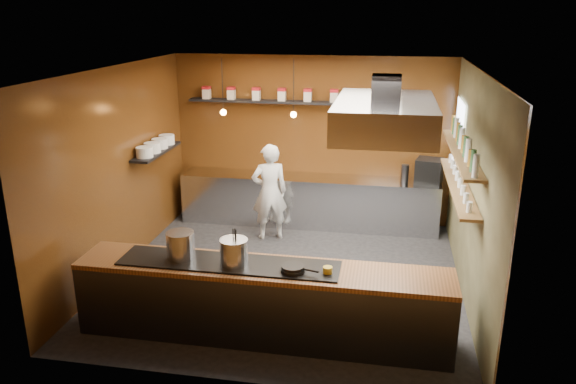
% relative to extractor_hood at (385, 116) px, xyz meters
% --- Properties ---
extents(floor, '(5.00, 5.00, 0.00)m').
position_rel_extractor_hood_xyz_m(floor, '(-1.30, 0.40, -2.51)').
color(floor, black).
rests_on(floor, ground).
extents(back_wall, '(5.00, 0.00, 5.00)m').
position_rel_extractor_hood_xyz_m(back_wall, '(-1.30, 2.90, -1.01)').
color(back_wall, '#3F200B').
rests_on(back_wall, ground).
extents(left_wall, '(0.00, 5.00, 5.00)m').
position_rel_extractor_hood_xyz_m(left_wall, '(-3.80, 0.40, -1.01)').
color(left_wall, '#3F200B').
rests_on(left_wall, ground).
extents(right_wall, '(0.00, 5.00, 5.00)m').
position_rel_extractor_hood_xyz_m(right_wall, '(1.20, 0.40, -1.01)').
color(right_wall, '#423F25').
rests_on(right_wall, ground).
extents(ceiling, '(5.00, 5.00, 0.00)m').
position_rel_extractor_hood_xyz_m(ceiling, '(-1.30, 0.40, 0.49)').
color(ceiling, silver).
rests_on(ceiling, back_wall).
extents(window_pane, '(0.00, 1.00, 1.00)m').
position_rel_extractor_hood_xyz_m(window_pane, '(1.15, 2.10, -0.61)').
color(window_pane, white).
rests_on(window_pane, right_wall).
extents(prep_counter, '(4.60, 0.65, 0.90)m').
position_rel_extractor_hood_xyz_m(prep_counter, '(-1.30, 2.57, -2.06)').
color(prep_counter, silver).
rests_on(prep_counter, floor).
extents(pass_counter, '(4.40, 0.72, 0.94)m').
position_rel_extractor_hood_xyz_m(pass_counter, '(-1.30, -1.20, -2.04)').
color(pass_counter, '#38383D').
rests_on(pass_counter, floor).
extents(tin_shelf, '(2.60, 0.26, 0.04)m').
position_rel_extractor_hood_xyz_m(tin_shelf, '(-2.20, 2.76, -0.31)').
color(tin_shelf, black).
rests_on(tin_shelf, back_wall).
extents(plate_shelf, '(0.30, 1.40, 0.04)m').
position_rel_extractor_hood_xyz_m(plate_shelf, '(-3.64, 1.40, -0.96)').
color(plate_shelf, black).
rests_on(plate_shelf, left_wall).
extents(bottle_shelf_upper, '(0.26, 2.80, 0.04)m').
position_rel_extractor_hood_xyz_m(bottle_shelf_upper, '(1.04, 0.70, -0.59)').
color(bottle_shelf_upper, brown).
rests_on(bottle_shelf_upper, right_wall).
extents(bottle_shelf_lower, '(0.26, 2.80, 0.04)m').
position_rel_extractor_hood_xyz_m(bottle_shelf_lower, '(1.04, 0.70, -1.06)').
color(bottle_shelf_lower, brown).
rests_on(bottle_shelf_lower, right_wall).
extents(extractor_hood, '(1.20, 2.00, 0.72)m').
position_rel_extractor_hood_xyz_m(extractor_hood, '(0.00, 0.00, 0.00)').
color(extractor_hood, '#38383D').
rests_on(extractor_hood, ceiling).
extents(pendant_left, '(0.10, 0.10, 0.95)m').
position_rel_extractor_hood_xyz_m(pendant_left, '(-2.70, 2.10, -0.35)').
color(pendant_left, black).
rests_on(pendant_left, ceiling).
extents(pendant_right, '(0.10, 0.10, 0.95)m').
position_rel_extractor_hood_xyz_m(pendant_right, '(-1.50, 2.10, -0.35)').
color(pendant_right, black).
rests_on(pendant_right, ceiling).
extents(storage_tins, '(2.43, 0.13, 0.22)m').
position_rel_extractor_hood_xyz_m(storage_tins, '(-2.05, 2.76, -0.17)').
color(storage_tins, beige).
rests_on(storage_tins, tin_shelf).
extents(plate_stacks, '(0.26, 1.16, 0.16)m').
position_rel_extractor_hood_xyz_m(plate_stacks, '(-3.64, 1.40, -0.86)').
color(plate_stacks, silver).
rests_on(plate_stacks, plate_shelf).
extents(bottles, '(0.06, 2.66, 0.24)m').
position_rel_extractor_hood_xyz_m(bottles, '(1.04, 0.70, -0.45)').
color(bottles, silver).
rests_on(bottles, bottle_shelf_upper).
extents(wine_glasses, '(0.07, 2.37, 0.13)m').
position_rel_extractor_hood_xyz_m(wine_glasses, '(1.04, 0.70, -0.97)').
color(wine_glasses, silver).
rests_on(wine_glasses, bottle_shelf_lower).
extents(stockpot_large, '(0.41, 0.41, 0.32)m').
position_rel_extractor_hood_xyz_m(stockpot_large, '(-2.29, -1.18, -1.40)').
color(stockpot_large, silver).
rests_on(stockpot_large, pass_counter).
extents(stockpot_small, '(0.35, 0.35, 0.31)m').
position_rel_extractor_hood_xyz_m(stockpot_small, '(-1.62, -1.23, -1.41)').
color(stockpot_small, silver).
rests_on(stockpot_small, pass_counter).
extents(utensil_crock, '(0.20, 0.20, 0.20)m').
position_rel_extractor_hood_xyz_m(utensil_crock, '(-1.62, -1.19, -1.47)').
color(utensil_crock, silver).
rests_on(utensil_crock, pass_counter).
extents(frying_pan, '(0.45, 0.28, 0.07)m').
position_rel_extractor_hood_xyz_m(frying_pan, '(-0.92, -1.30, -1.53)').
color(frying_pan, black).
rests_on(frying_pan, pass_counter).
extents(butter_jar, '(0.12, 0.12, 0.10)m').
position_rel_extractor_hood_xyz_m(butter_jar, '(-0.53, -1.28, -1.54)').
color(butter_jar, gold).
rests_on(butter_jar, pass_counter).
extents(espresso_machine, '(0.51, 0.49, 0.43)m').
position_rel_extractor_hood_xyz_m(espresso_machine, '(0.78, 2.56, -1.39)').
color(espresso_machine, black).
rests_on(espresso_machine, prep_counter).
extents(chef, '(0.71, 0.59, 1.66)m').
position_rel_extractor_hood_xyz_m(chef, '(-1.86, 1.81, -1.68)').
color(chef, white).
rests_on(chef, floor).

